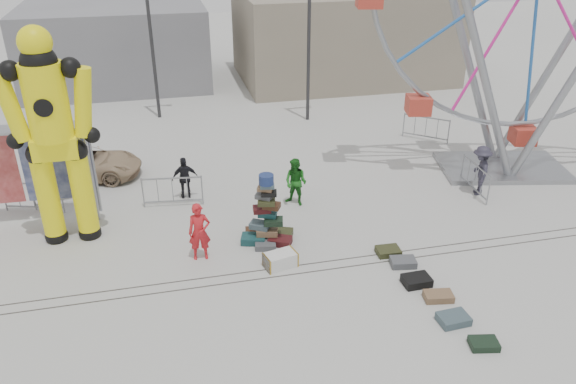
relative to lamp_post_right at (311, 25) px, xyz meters
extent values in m
plane|color=#9E9E99|center=(-3.09, -13.00, -4.48)|extent=(90.00, 90.00, 0.00)
cube|color=#47443F|center=(-3.09, -12.40, -4.48)|extent=(40.00, 0.04, 0.01)
cube|color=#47443F|center=(-3.09, -12.00, -4.48)|extent=(40.00, 0.04, 0.01)
cube|color=gray|center=(3.91, 7.00, -1.98)|extent=(12.00, 8.00, 5.00)
cube|color=gray|center=(-9.09, 9.00, -2.28)|extent=(10.00, 8.00, 4.40)
cylinder|color=#2D2D30|center=(-0.09, 0.00, -0.48)|extent=(0.16, 0.16, 8.00)
cylinder|color=#2D2D30|center=(-7.09, 2.00, -0.48)|extent=(0.16, 0.16, 8.00)
cube|color=#174447|center=(-4.63, -10.48, -4.36)|extent=(0.85, 0.69, 0.24)
cube|color=#471215|center=(-3.85, -10.75, -4.37)|extent=(0.83, 0.74, 0.22)
cube|color=#422615|center=(-4.48, -10.04, -4.38)|extent=(0.69, 0.52, 0.20)
cube|color=#35381C|center=(-3.70, -10.32, -4.37)|extent=(0.79, 0.68, 0.22)
cube|color=#52555A|center=(-4.33, -10.87, -4.39)|extent=(0.69, 0.53, 0.18)
cube|color=black|center=(-4.03, -10.01, -4.38)|extent=(0.72, 0.63, 0.20)
cube|color=brown|center=(-4.20, -10.48, -4.14)|extent=(0.73, 0.59, 0.20)
cube|color=#42565E|center=(-4.41, -10.38, -3.95)|extent=(0.71, 0.65, 0.18)
cube|color=black|center=(-4.01, -10.57, -3.77)|extent=(0.64, 0.50, 0.18)
cube|color=#174447|center=(-4.15, -10.35, -3.59)|extent=(0.65, 0.55, 0.17)
cube|color=#471215|center=(-4.32, -10.34, -3.43)|extent=(0.56, 0.42, 0.17)
cube|color=#422615|center=(-4.05, -10.49, -3.26)|extent=(0.61, 0.55, 0.17)
cube|color=#35381C|center=(-4.21, -10.53, -3.10)|extent=(0.58, 0.46, 0.15)
cube|color=#52555A|center=(-4.26, -10.38, -2.96)|extent=(0.58, 0.53, 0.15)
cube|color=black|center=(-4.13, -10.51, -2.82)|extent=(0.51, 0.40, 0.13)
cube|color=brown|center=(-4.23, -10.43, -2.69)|extent=(0.52, 0.45, 0.13)
cube|color=#42565E|center=(-4.18, -10.52, -2.57)|extent=(0.46, 0.34, 0.11)
cylinder|color=navy|center=(-4.20, -10.48, -2.37)|extent=(0.44, 0.44, 0.29)
sphere|color=black|center=(-10.54, -8.91, -4.35)|extent=(0.69, 0.69, 0.69)
cylinder|color=#FFF20D|center=(-10.54, -8.91, -3.04)|extent=(0.63, 0.63, 2.89)
sphere|color=black|center=(-10.54, -8.91, -1.59)|extent=(0.72, 0.72, 0.72)
sphere|color=black|center=(-9.55, -8.92, -4.35)|extent=(0.69, 0.69, 0.69)
cylinder|color=#FFF20D|center=(-9.55, -8.92, -3.04)|extent=(0.63, 0.63, 2.89)
sphere|color=black|center=(-9.55, -8.92, -1.59)|extent=(0.72, 0.72, 0.72)
cube|color=#FFF20D|center=(-10.05, -8.92, -1.41)|extent=(1.27, 0.73, 0.63)
cylinder|color=#FFF20D|center=(-10.05, -8.92, -0.06)|extent=(1.17, 1.17, 2.17)
sphere|color=black|center=(-10.05, -8.92, 1.03)|extent=(0.99, 0.99, 0.99)
sphere|color=#FFF20D|center=(-10.05, -8.92, 1.57)|extent=(0.90, 0.90, 0.90)
sphere|color=black|center=(-10.82, -8.91, 0.85)|extent=(0.58, 0.58, 0.58)
cylinder|color=#FFF20D|center=(-11.00, -8.91, -0.15)|extent=(0.75, 0.48, 2.03)
sphere|color=black|center=(-11.09, -8.91, -1.14)|extent=(0.47, 0.47, 0.47)
sphere|color=black|center=(-9.28, -8.92, 0.85)|extent=(0.58, 0.58, 0.58)
cylinder|color=#FFF20D|center=(-9.10, -8.92, -0.15)|extent=(0.75, 0.48, 2.03)
sphere|color=black|center=(-9.01, -8.93, -1.14)|extent=(0.47, 0.47, 0.47)
cube|color=gray|center=(5.83, -7.39, -4.39)|extent=(5.21, 3.76, 0.19)
cylinder|color=gray|center=(4.17, -7.91, -0.70)|extent=(3.27, 0.97, 7.67)
cylinder|color=gray|center=(7.13, -8.54, -0.70)|extent=(3.27, 0.97, 7.67)
cylinder|color=gray|center=(4.53, -6.25, -0.70)|extent=(3.27, 0.97, 7.67)
cylinder|color=gray|center=(7.48, -6.88, -0.70)|extent=(3.27, 0.97, 7.67)
cube|color=#B53526|center=(5.83, -7.39, -3.06)|extent=(1.01, 1.01, 0.66)
cylinder|color=gray|center=(-9.36, -7.59, -2.88)|extent=(0.11, 0.11, 3.20)
cube|color=gray|center=(-11.49, -7.50, -1.28)|extent=(4.51, 0.94, 0.09)
cube|color=navy|center=(-10.42, -7.55, -2.56)|extent=(2.03, 0.12, 2.35)
cube|color=silver|center=(-4.10, -11.92, -4.27)|extent=(1.01, 0.73, 0.43)
cube|color=#35381C|center=(-0.84, -12.03, -4.39)|extent=(0.71, 0.56, 0.19)
cube|color=#52555A|center=(-0.65, -12.68, -4.38)|extent=(0.79, 0.61, 0.21)
cube|color=black|center=(-0.66, -13.62, -4.36)|extent=(0.77, 0.57, 0.24)
cube|color=brown|center=(-0.39, -14.37, -4.39)|extent=(0.81, 0.57, 0.19)
cube|color=#42565E|center=(-0.45, -15.30, -4.38)|extent=(0.78, 0.59, 0.21)
cube|color=black|center=(-0.18, -16.25, -4.39)|extent=(0.74, 0.59, 0.18)
imported|color=red|center=(-6.28, -10.95, -3.60)|extent=(0.66, 0.45, 1.77)
imported|color=#186219|center=(-2.76, -8.34, -3.64)|extent=(1.04, 1.02, 1.69)
imported|color=black|center=(-6.42, -6.95, -3.72)|extent=(0.92, 0.42, 1.53)
imported|color=#2C2A38|center=(3.80, -9.05, -3.57)|extent=(1.03, 1.34, 1.82)
imported|color=tan|center=(-9.98, -4.38, -3.91)|extent=(4.43, 2.77, 1.14)
camera|label=1|loc=(-6.97, -25.03, 4.75)|focal=35.00mm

